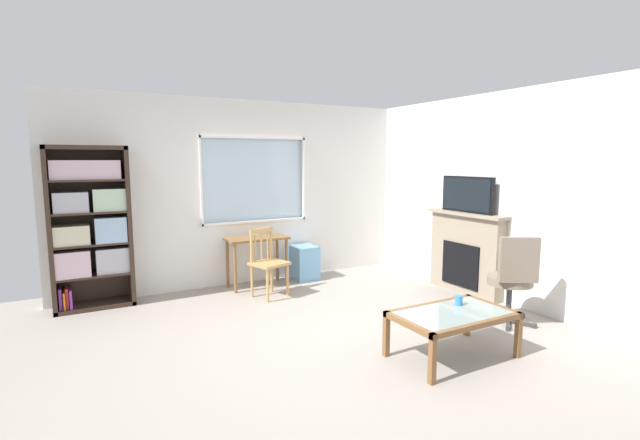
% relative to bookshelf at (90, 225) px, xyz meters
% --- Properties ---
extents(ground, '(6.12, 5.94, 0.02)m').
position_rel_bookshelf_xyz_m(ground, '(1.99, -2.22, -1.03)').
color(ground, '#9E9389').
extents(wall_back_with_window, '(5.12, 0.15, 2.65)m').
position_rel_bookshelf_xyz_m(wall_back_with_window, '(1.97, 0.24, 0.28)').
color(wall_back_with_window, silver).
rests_on(wall_back_with_window, ground).
extents(wall_right, '(0.12, 5.14, 2.65)m').
position_rel_bookshelf_xyz_m(wall_right, '(4.61, -2.22, 0.31)').
color(wall_right, silver).
rests_on(wall_right, ground).
extents(bookshelf, '(0.90, 0.38, 1.97)m').
position_rel_bookshelf_xyz_m(bookshelf, '(0.00, 0.00, 0.00)').
color(bookshelf, '#38281E').
rests_on(bookshelf, ground).
extents(desk_under_window, '(0.86, 0.43, 0.71)m').
position_rel_bookshelf_xyz_m(desk_under_window, '(2.08, -0.11, -0.43)').
color(desk_under_window, brown).
rests_on(desk_under_window, ground).
extents(wooden_chair, '(0.52, 0.51, 0.90)m').
position_rel_bookshelf_xyz_m(wooden_chair, '(2.03, -0.62, -0.55)').
color(wooden_chair, tan).
rests_on(wooden_chair, ground).
extents(plastic_drawer_unit, '(0.35, 0.40, 0.51)m').
position_rel_bookshelf_xyz_m(plastic_drawer_unit, '(2.86, -0.06, -0.76)').
color(plastic_drawer_unit, '#72ADDB').
rests_on(plastic_drawer_unit, ground).
extents(fireplace, '(0.26, 1.25, 1.10)m').
position_rel_bookshelf_xyz_m(fireplace, '(4.46, -1.75, -0.46)').
color(fireplace, gray).
rests_on(fireplace, ground).
extents(tv, '(0.06, 0.85, 0.48)m').
position_rel_bookshelf_xyz_m(tv, '(4.44, -1.75, 0.33)').
color(tv, black).
rests_on(tv, fireplace).
extents(office_chair, '(0.61, 0.62, 1.00)m').
position_rel_bookshelf_xyz_m(office_chair, '(3.96, -2.89, -0.46)').
color(office_chair, '#7A6B5B').
rests_on(office_chair, ground).
extents(coffee_table, '(1.09, 0.66, 0.43)m').
position_rel_bookshelf_xyz_m(coffee_table, '(2.79, -3.18, -0.65)').
color(coffee_table, '#8C9E99').
rests_on(coffee_table, ground).
extents(sippy_cup, '(0.07, 0.07, 0.09)m').
position_rel_bookshelf_xyz_m(sippy_cup, '(2.99, -3.05, -0.54)').
color(sippy_cup, '#337FD6').
rests_on(sippy_cup, coffee_table).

